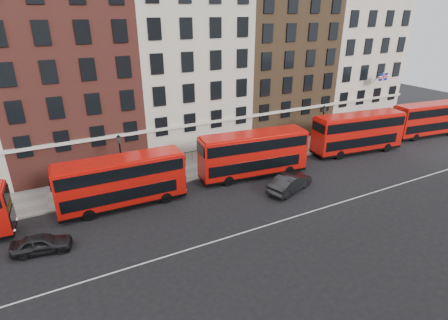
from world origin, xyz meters
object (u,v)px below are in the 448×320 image
bus_c (253,153)px  traffic_light (383,121)px  bus_d (358,132)px  car_front (290,183)px  bus_b (121,181)px  car_rear (42,244)px  bus_e (428,119)px

bus_c → traffic_light: bearing=11.9°
bus_d → car_front: bus_d is taller
bus_d → traffic_light: 7.09m
bus_d → bus_b: bearing=-173.0°
bus_c → car_front: bus_c is taller
bus_d → traffic_light: bus_d is taller
bus_d → car_rear: (-33.90, -3.76, -1.85)m
car_front → traffic_light: bearing=-91.1°
bus_c → car_rear: size_ratio=2.84×
bus_b → car_rear: (-6.48, -3.76, -1.72)m
car_rear → bus_d: bearing=-72.9°
traffic_light → car_rear: bearing=-171.9°
bus_b → bus_c: bus_c is taller
bus_c → bus_d: 14.40m
bus_b → traffic_light: bus_b is taller
bus_c → traffic_light: (21.19, 2.05, -0.03)m
car_front → traffic_light: 20.84m
bus_b → car_rear: size_ratio=2.71×
traffic_light → bus_b: bearing=-176.6°
car_rear → traffic_light: size_ratio=1.20×
car_rear → car_front: 20.92m
bus_e → car_rear: size_ratio=2.75×
bus_d → bus_e: bearing=7.0°
car_rear → bus_c: bearing=-68.3°
bus_e → traffic_light: size_ratio=3.31×
bus_d → traffic_light: size_ratio=3.49×
bus_e → car_front: bus_e is taller
bus_b → car_front: size_ratio=2.10×
bus_d → traffic_light: (6.78, 2.05, -0.08)m
bus_b → bus_c: 13.02m
bus_b → bus_c: (13.02, 0.00, 0.09)m
car_rear → traffic_light: traffic_light is taller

